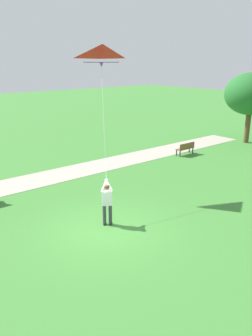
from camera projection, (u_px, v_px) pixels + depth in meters
ground_plane at (106, 230)px, 13.31m from camera, size 120.00×120.00×0.00m
walkway_path at (61, 175)px, 19.75m from camera, size 2.79×32.03×0.02m
person_kite_flyer at (107, 200)px, 13.47m from camera, size 0.62×0.55×1.83m
flying_kite at (103, 57)px, 14.94m from camera, size 3.12×2.64×5.17m
park_bench_far_walkway at (186, 148)px, 23.77m from camera, size 0.46×1.51×0.88m
tree_horizon_far at (251, 94)px, 26.38m from camera, size 3.99×4.28×5.54m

